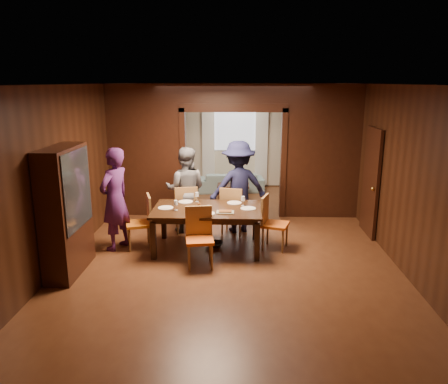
{
  "coord_description": "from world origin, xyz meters",
  "views": [
    {
      "loc": [
        0.16,
        -7.86,
        2.95
      ],
      "look_at": [
        -0.12,
        -0.4,
        1.05
      ],
      "focal_mm": 35.0,
      "sensor_mm": 36.0,
      "label": 1
    }
  ],
  "objects_px": {
    "person_purple": "(115,199)",
    "hutch": "(66,211)",
    "sofa": "(231,182)",
    "coffee_table": "(233,192)",
    "chair_left": "(138,222)",
    "chair_near": "(200,238)",
    "dining_table": "(207,229)",
    "chair_far_r": "(233,210)",
    "person_grey": "(186,190)",
    "chair_far_l": "(186,209)",
    "chair_right": "(275,223)",
    "person_navy": "(238,187)"
  },
  "relations": [
    {
      "from": "person_navy",
      "to": "sofa",
      "type": "distance_m",
      "value": 3.36
    },
    {
      "from": "sofa",
      "to": "chair_far_l",
      "type": "bearing_deg",
      "value": 69.64
    },
    {
      "from": "sofa",
      "to": "chair_left",
      "type": "relative_size",
      "value": 1.85
    },
    {
      "from": "dining_table",
      "to": "coffee_table",
      "type": "height_order",
      "value": "dining_table"
    },
    {
      "from": "person_grey",
      "to": "sofa",
      "type": "xyz_separation_m",
      "value": [
        0.82,
        3.33,
        -0.59
      ]
    },
    {
      "from": "person_purple",
      "to": "chair_far_l",
      "type": "height_order",
      "value": "person_purple"
    },
    {
      "from": "chair_left",
      "to": "chair_near",
      "type": "height_order",
      "value": "same"
    },
    {
      "from": "chair_far_l",
      "to": "hutch",
      "type": "height_order",
      "value": "hutch"
    },
    {
      "from": "chair_far_r",
      "to": "hutch",
      "type": "height_order",
      "value": "hutch"
    },
    {
      "from": "person_grey",
      "to": "sofa",
      "type": "bearing_deg",
      "value": -101.61
    },
    {
      "from": "person_navy",
      "to": "chair_left",
      "type": "xyz_separation_m",
      "value": [
        -1.79,
        -0.99,
        -0.43
      ]
    },
    {
      "from": "person_navy",
      "to": "dining_table",
      "type": "height_order",
      "value": "person_navy"
    },
    {
      "from": "person_purple",
      "to": "chair_far_l",
      "type": "bearing_deg",
      "value": 154.27
    },
    {
      "from": "person_grey",
      "to": "chair_far_r",
      "type": "relative_size",
      "value": 1.76
    },
    {
      "from": "chair_near",
      "to": "chair_far_r",
      "type": "bearing_deg",
      "value": 63.28
    },
    {
      "from": "person_purple",
      "to": "chair_left",
      "type": "bearing_deg",
      "value": 121.78
    },
    {
      "from": "chair_near",
      "to": "hutch",
      "type": "bearing_deg",
      "value": 178.91
    },
    {
      "from": "sofa",
      "to": "coffee_table",
      "type": "distance_m",
      "value": 0.95
    },
    {
      "from": "person_purple",
      "to": "chair_right",
      "type": "xyz_separation_m",
      "value": [
        2.85,
        0.1,
        -0.44
      ]
    },
    {
      "from": "person_grey",
      "to": "person_navy",
      "type": "xyz_separation_m",
      "value": [
        1.05,
        0.03,
        0.06
      ]
    },
    {
      "from": "coffee_table",
      "to": "chair_far_r",
      "type": "relative_size",
      "value": 0.82
    },
    {
      "from": "person_navy",
      "to": "hutch",
      "type": "height_order",
      "value": "hutch"
    },
    {
      "from": "person_grey",
      "to": "chair_far_l",
      "type": "height_order",
      "value": "person_grey"
    },
    {
      "from": "dining_table",
      "to": "chair_far_r",
      "type": "bearing_deg",
      "value": 61.39
    },
    {
      "from": "coffee_table",
      "to": "chair_left",
      "type": "relative_size",
      "value": 0.82
    },
    {
      "from": "dining_table",
      "to": "chair_far_r",
      "type": "relative_size",
      "value": 1.97
    },
    {
      "from": "dining_table",
      "to": "person_grey",
      "type": "bearing_deg",
      "value": 117.28
    },
    {
      "from": "person_purple",
      "to": "hutch",
      "type": "distance_m",
      "value": 1.12
    },
    {
      "from": "chair_left",
      "to": "chair_far_l",
      "type": "distance_m",
      "value": 1.16
    },
    {
      "from": "person_grey",
      "to": "chair_left",
      "type": "distance_m",
      "value": 1.27
    },
    {
      "from": "coffee_table",
      "to": "hutch",
      "type": "relative_size",
      "value": 0.4
    },
    {
      "from": "dining_table",
      "to": "chair_near",
      "type": "relative_size",
      "value": 1.97
    },
    {
      "from": "hutch",
      "to": "chair_near",
      "type": "bearing_deg",
      "value": 7.74
    },
    {
      "from": "chair_far_l",
      "to": "sofa",
      "type": "bearing_deg",
      "value": -115.41
    },
    {
      "from": "sofa",
      "to": "chair_far_r",
      "type": "height_order",
      "value": "chair_far_r"
    },
    {
      "from": "person_grey",
      "to": "person_navy",
      "type": "distance_m",
      "value": 1.05
    },
    {
      "from": "person_navy",
      "to": "sofa",
      "type": "bearing_deg",
      "value": -102.48
    },
    {
      "from": "chair_right",
      "to": "sofa",
      "type": "bearing_deg",
      "value": 29.02
    },
    {
      "from": "coffee_table",
      "to": "chair_far_r",
      "type": "bearing_deg",
      "value": -88.94
    },
    {
      "from": "coffee_table",
      "to": "person_purple",
      "type": "bearing_deg",
      "value": -120.99
    },
    {
      "from": "dining_table",
      "to": "chair_far_l",
      "type": "xyz_separation_m",
      "value": [
        -0.5,
        0.9,
        0.1
      ]
    },
    {
      "from": "chair_right",
      "to": "chair_far_l",
      "type": "height_order",
      "value": "same"
    },
    {
      "from": "chair_near",
      "to": "hutch",
      "type": "xyz_separation_m",
      "value": [
        -2.04,
        -0.28,
        0.52
      ]
    },
    {
      "from": "chair_far_l",
      "to": "hutch",
      "type": "bearing_deg",
      "value": 38.6
    },
    {
      "from": "sofa",
      "to": "person_navy",
      "type": "bearing_deg",
      "value": 87.13
    },
    {
      "from": "person_grey",
      "to": "chair_far_r",
      "type": "height_order",
      "value": "person_grey"
    },
    {
      "from": "chair_far_r",
      "to": "person_navy",
      "type": "bearing_deg",
      "value": -104.43
    },
    {
      "from": "sofa",
      "to": "chair_far_l",
      "type": "xyz_separation_m",
      "value": [
        -0.82,
        -3.4,
        0.22
      ]
    },
    {
      "from": "person_grey",
      "to": "chair_near",
      "type": "height_order",
      "value": "person_grey"
    },
    {
      "from": "person_purple",
      "to": "person_navy",
      "type": "xyz_separation_m",
      "value": [
        2.18,
        1.04,
        -0.01
      ]
    }
  ]
}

